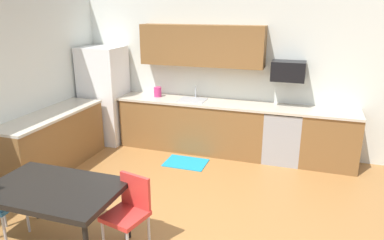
% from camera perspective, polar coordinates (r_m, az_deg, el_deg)
% --- Properties ---
extents(ground_plane, '(12.00, 12.00, 0.00)m').
position_cam_1_polar(ground_plane, '(4.68, -3.99, -15.38)').
color(ground_plane, '#9E6B38').
extents(wall_back, '(5.80, 0.10, 2.70)m').
position_cam_1_polar(wall_back, '(6.56, 4.57, 7.09)').
color(wall_back, silver).
rests_on(wall_back, ground).
extents(cabinet_run_back, '(2.65, 0.60, 0.90)m').
position_cam_1_polar(cabinet_run_back, '(6.57, 0.04, -0.95)').
color(cabinet_run_back, brown).
rests_on(cabinet_run_back, ground).
extents(cabinet_run_back_right, '(0.90, 0.60, 0.90)m').
position_cam_1_polar(cabinet_run_back_right, '(6.29, 21.09, -3.06)').
color(cabinet_run_back_right, brown).
rests_on(cabinet_run_back_right, ground).
extents(cabinet_run_left, '(0.60, 2.00, 0.90)m').
position_cam_1_polar(cabinet_run_left, '(6.21, -21.26, -3.35)').
color(cabinet_run_left, brown).
rests_on(cabinet_run_left, ground).
extents(countertop_back, '(4.80, 0.64, 0.04)m').
position_cam_1_polar(countertop_back, '(6.32, 3.71, 2.71)').
color(countertop_back, beige).
rests_on(countertop_back, cabinet_run_back).
extents(countertop_left, '(0.64, 2.00, 0.04)m').
position_cam_1_polar(countertop_left, '(6.06, -21.74, 0.81)').
color(countertop_left, beige).
rests_on(countertop_left, cabinet_run_left).
extents(upper_cabinets_back, '(2.20, 0.34, 0.70)m').
position_cam_1_polar(upper_cabinets_back, '(6.35, 1.52, 11.80)').
color(upper_cabinets_back, brown).
extents(refrigerator, '(0.76, 0.70, 1.84)m').
position_cam_1_polar(refrigerator, '(7.10, -13.77, 3.89)').
color(refrigerator, white).
rests_on(refrigerator, ground).
extents(oven_range, '(0.60, 0.60, 0.91)m').
position_cam_1_polar(oven_range, '(6.28, 14.28, -2.36)').
color(oven_range, '#999BA0').
rests_on(oven_range, ground).
extents(microwave, '(0.54, 0.36, 0.32)m').
position_cam_1_polar(microwave, '(6.11, 15.12, 7.56)').
color(microwave, black).
extents(sink_basin, '(0.48, 0.40, 0.14)m').
position_cam_1_polar(sink_basin, '(6.45, 0.09, 2.67)').
color(sink_basin, '#A5A8AD').
rests_on(sink_basin, countertop_back).
extents(sink_faucet, '(0.02, 0.02, 0.24)m').
position_cam_1_polar(sink_faucet, '(6.57, 0.58, 4.40)').
color(sink_faucet, '#B2B5BA').
rests_on(sink_faucet, countertop_back).
extents(dining_table, '(1.40, 0.90, 0.74)m').
position_cam_1_polar(dining_table, '(4.11, -21.19, -10.69)').
color(dining_table, black).
rests_on(dining_table, ground).
extents(chair_near_table, '(0.48, 0.48, 0.85)m').
position_cam_1_polar(chair_near_table, '(3.96, -9.97, -13.72)').
color(chair_near_table, red).
rests_on(chair_near_table, ground).
extents(floor_mat, '(0.70, 0.50, 0.01)m').
position_cam_1_polar(floor_mat, '(6.13, -1.00, -6.82)').
color(floor_mat, '#198CBF').
rests_on(floor_mat, ground).
extents(kettle, '(0.14, 0.14, 0.20)m').
position_cam_1_polar(kettle, '(6.70, -5.51, 4.41)').
color(kettle, '#CC3372').
rests_on(kettle, countertop_back).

